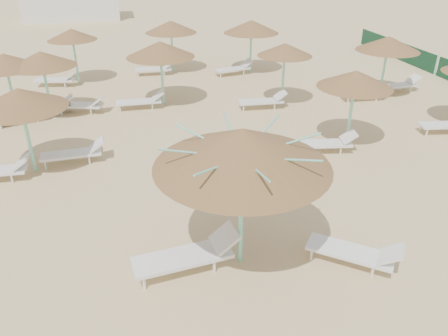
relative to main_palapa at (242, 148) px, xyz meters
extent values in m
plane|color=tan|center=(0.15, 0.22, -2.84)|extent=(120.00, 120.00, 0.00)
cylinder|color=#7FDCC0|center=(0.00, 0.00, -1.48)|extent=(0.11, 0.11, 2.73)
cone|color=brown|center=(0.00, 0.00, 0.01)|extent=(3.64, 3.64, 0.82)
cylinder|color=#7FDCC0|center=(0.00, 0.00, -0.26)|extent=(0.20, 0.20, 0.12)
cylinder|color=#7FDCC0|center=(0.84, 0.00, -0.03)|extent=(1.65, 0.04, 0.41)
cylinder|color=#7FDCC0|center=(0.59, 0.59, -0.03)|extent=(1.19, 1.19, 0.41)
cylinder|color=#7FDCC0|center=(0.00, 0.84, -0.03)|extent=(0.04, 1.65, 0.41)
cylinder|color=#7FDCC0|center=(-0.59, 0.59, -0.03)|extent=(1.19, 1.19, 0.41)
cylinder|color=#7FDCC0|center=(-0.84, 0.00, -0.03)|extent=(1.65, 0.04, 0.41)
cylinder|color=#7FDCC0|center=(-0.59, -0.59, -0.03)|extent=(1.19, 1.19, 0.41)
cylinder|color=#7FDCC0|center=(0.00, -0.84, -0.03)|extent=(0.04, 1.65, 0.41)
cylinder|color=#7FDCC0|center=(0.59, -0.59, -0.03)|extent=(1.19, 1.19, 0.41)
torus|color=red|center=(0.00, -0.10, -1.19)|extent=(0.72, 0.15, 0.72)
cylinder|color=silver|center=(-2.19, -0.44, -2.68)|extent=(0.07, 0.07, 0.32)
cylinder|color=silver|center=(-2.26, 0.13, -2.68)|extent=(0.07, 0.07, 0.32)
cylinder|color=silver|center=(-0.66, -0.25, -2.68)|extent=(0.07, 0.07, 0.32)
cylinder|color=silver|center=(-0.73, 0.32, -2.68)|extent=(0.07, 0.07, 0.32)
cube|color=silver|center=(-1.32, -0.05, -2.48)|extent=(2.25, 0.97, 0.09)
cube|color=silver|center=(-0.35, 0.07, -2.20)|extent=(0.64, 0.75, 0.42)
cylinder|color=silver|center=(1.59, -0.35, -2.70)|extent=(0.06, 0.06, 0.28)
cylinder|color=silver|center=(1.90, 0.04, -2.70)|extent=(0.06, 0.06, 0.28)
cylinder|color=silver|center=(2.64, -1.19, -2.70)|extent=(0.06, 0.06, 0.28)
cylinder|color=silver|center=(2.95, -0.80, -2.70)|extent=(0.06, 0.06, 0.28)
cube|color=silver|center=(2.37, -0.66, -2.52)|extent=(1.87, 1.67, 0.08)
cube|color=silver|center=(3.03, -1.19, -2.28)|extent=(0.75, 0.77, 0.36)
cylinder|color=#7FDCC0|center=(-5.17, 5.68, -1.69)|extent=(0.11, 0.11, 2.30)
cone|color=brown|center=(-5.17, 5.68, -0.45)|extent=(2.72, 2.72, 0.61)
cylinder|color=#7FDCC0|center=(-5.17, 5.68, -0.69)|extent=(0.20, 0.20, 0.12)
cylinder|color=silver|center=(-5.73, 5.01, -2.70)|extent=(0.06, 0.06, 0.28)
cylinder|color=silver|center=(-5.71, 5.51, -2.70)|extent=(0.06, 0.06, 0.28)
cube|color=silver|center=(-5.42, 5.24, -2.28)|extent=(0.51, 0.62, 0.36)
cylinder|color=silver|center=(-4.86, 5.70, -2.70)|extent=(0.06, 0.06, 0.28)
cylinder|color=silver|center=(-4.88, 6.20, -2.70)|extent=(0.06, 0.06, 0.28)
cylinder|color=silver|center=(-3.51, 5.75, -2.70)|extent=(0.06, 0.06, 0.28)
cylinder|color=silver|center=(-3.53, 6.25, -2.70)|extent=(0.06, 0.06, 0.28)
cube|color=silver|center=(-4.07, 5.98, -2.52)|extent=(1.92, 0.69, 0.08)
cube|color=silver|center=(-3.22, 6.01, -2.28)|extent=(0.51, 0.62, 0.36)
cylinder|color=#7FDCC0|center=(-5.15, 10.44, -1.69)|extent=(0.11, 0.11, 2.30)
cone|color=brown|center=(-5.15, 10.44, -0.45)|extent=(2.60, 2.60, 0.59)
cylinder|color=#7FDCC0|center=(-5.15, 10.44, -0.69)|extent=(0.20, 0.20, 0.12)
cylinder|color=silver|center=(-6.93, 9.56, -2.70)|extent=(0.06, 0.06, 0.28)
cylinder|color=silver|center=(-5.65, 9.98, -2.70)|extent=(0.06, 0.06, 0.28)
cylinder|color=silver|center=(-5.81, 10.45, -2.70)|extent=(0.06, 0.06, 0.28)
cube|color=silver|center=(-6.25, 10.04, -2.52)|extent=(2.00, 1.18, 0.08)
cube|color=silver|center=(-5.44, 10.31, -2.28)|extent=(0.65, 0.72, 0.36)
cylinder|color=silver|center=(-4.89, 10.76, -2.70)|extent=(0.06, 0.06, 0.28)
cylinder|color=silver|center=(-4.73, 11.23, -2.70)|extent=(0.06, 0.06, 0.28)
cylinder|color=silver|center=(-3.61, 10.33, -2.70)|extent=(0.06, 0.06, 0.28)
cylinder|color=silver|center=(-3.45, 10.81, -2.70)|extent=(0.06, 0.06, 0.28)
cube|color=silver|center=(-4.05, 10.74, -2.52)|extent=(2.00, 1.18, 0.08)
cube|color=silver|center=(-3.24, 10.48, -2.28)|extent=(0.65, 0.72, 0.36)
cylinder|color=#7FDCC0|center=(-4.35, 15.21, -1.69)|extent=(0.11, 0.11, 2.30)
cone|color=brown|center=(-4.35, 15.21, -0.46)|extent=(2.37, 2.37, 0.53)
cylinder|color=#7FDCC0|center=(-4.35, 15.21, -0.69)|extent=(0.20, 0.20, 0.12)
cylinder|color=silver|center=(-6.28, 14.73, -2.70)|extent=(0.06, 0.06, 0.28)
cylinder|color=silver|center=(-6.18, 15.22, -2.70)|extent=(0.06, 0.06, 0.28)
cylinder|color=silver|center=(-4.96, 14.45, -2.70)|extent=(0.06, 0.06, 0.28)
cylinder|color=silver|center=(-4.86, 14.93, -2.70)|extent=(0.06, 0.06, 0.28)
cube|color=silver|center=(-5.45, 14.81, -2.52)|extent=(1.99, 1.01, 0.08)
cube|color=silver|center=(-4.62, 14.63, -2.28)|extent=(0.60, 0.69, 0.36)
cylinder|color=#7FDCC0|center=(-0.52, 11.01, -1.69)|extent=(0.11, 0.11, 2.30)
cone|color=brown|center=(-0.52, 11.01, -0.45)|extent=(2.89, 2.89, 0.65)
cylinder|color=#7FDCC0|center=(-0.52, 11.01, -0.69)|extent=(0.20, 0.20, 0.12)
cylinder|color=silver|center=(-2.42, 10.37, -2.70)|extent=(0.06, 0.06, 0.28)
cylinder|color=silver|center=(-2.41, 10.87, -2.70)|extent=(0.06, 0.06, 0.28)
cylinder|color=silver|center=(-1.07, 10.35, -2.70)|extent=(0.06, 0.06, 0.28)
cylinder|color=silver|center=(-1.06, 10.85, -2.70)|extent=(0.06, 0.06, 0.28)
cube|color=silver|center=(-1.62, 10.61, -2.52)|extent=(1.91, 0.65, 0.08)
cube|color=silver|center=(-0.77, 10.59, -2.28)|extent=(0.49, 0.61, 0.36)
cylinder|color=#7FDCC0|center=(0.56, 16.08, -1.69)|extent=(0.11, 0.11, 2.30)
cone|color=brown|center=(0.56, 16.08, -0.45)|extent=(2.71, 2.71, 0.61)
cylinder|color=#7FDCC0|center=(0.56, 16.08, -0.69)|extent=(0.20, 0.20, 0.12)
cylinder|color=silver|center=(-1.35, 15.47, -2.70)|extent=(0.06, 0.06, 0.28)
cylinder|color=silver|center=(-1.32, 15.97, -2.70)|extent=(0.06, 0.06, 0.28)
cylinder|color=silver|center=(0.00, 15.39, -2.70)|extent=(0.06, 0.06, 0.28)
cylinder|color=silver|center=(0.03, 15.89, -2.70)|extent=(0.06, 0.06, 0.28)
cube|color=silver|center=(-0.54, 15.68, -2.52)|extent=(1.93, 0.73, 0.08)
cube|color=silver|center=(0.31, 15.62, -2.28)|extent=(0.52, 0.63, 0.36)
cylinder|color=#7FDCC0|center=(5.35, 5.24, -1.69)|extent=(0.11, 0.11, 2.30)
cone|color=brown|center=(5.35, 5.24, -0.46)|extent=(2.52, 2.52, 0.57)
cylinder|color=#7FDCC0|center=(5.35, 5.24, -0.69)|extent=(0.20, 0.20, 0.12)
cylinder|color=silver|center=(3.41, 4.73, -2.70)|extent=(0.06, 0.06, 0.28)
cylinder|color=silver|center=(3.50, 5.22, -2.70)|extent=(0.06, 0.06, 0.28)
cylinder|color=silver|center=(4.74, 4.49, -2.70)|extent=(0.06, 0.06, 0.28)
cylinder|color=silver|center=(4.83, 4.99, -2.70)|extent=(0.06, 0.06, 0.28)
cube|color=silver|center=(4.25, 4.84, -2.52)|extent=(1.98, 0.94, 0.08)
cube|color=silver|center=(5.08, 4.69, -2.28)|extent=(0.58, 0.68, 0.36)
cylinder|color=#7FDCC0|center=(4.57, 9.83, -1.69)|extent=(0.11, 0.11, 2.30)
cone|color=brown|center=(4.57, 9.83, -0.46)|extent=(2.32, 2.32, 0.52)
cylinder|color=#7FDCC0|center=(4.57, 9.83, -0.69)|extent=(0.20, 0.20, 0.12)
cylinder|color=silver|center=(2.66, 9.24, -2.70)|extent=(0.06, 0.06, 0.28)
cylinder|color=silver|center=(2.69, 9.74, -2.70)|extent=(0.06, 0.06, 0.28)
cylinder|color=silver|center=(4.00, 9.14, -2.70)|extent=(0.06, 0.06, 0.28)
cylinder|color=silver|center=(4.04, 9.64, -2.70)|extent=(0.06, 0.06, 0.28)
cube|color=silver|center=(3.47, 9.43, -2.52)|extent=(1.94, 0.75, 0.08)
cube|color=silver|center=(4.32, 9.37, -2.28)|extent=(0.53, 0.63, 0.36)
cylinder|color=#7FDCC0|center=(4.66, 15.11, -1.69)|extent=(0.11, 0.11, 2.30)
cone|color=brown|center=(4.66, 15.11, -0.44)|extent=(2.91, 2.91, 0.65)
cylinder|color=#7FDCC0|center=(4.66, 15.11, -0.69)|extent=(0.20, 0.20, 0.12)
cylinder|color=silver|center=(2.83, 14.31, -2.70)|extent=(0.06, 0.06, 0.28)
cylinder|color=silver|center=(2.73, 14.80, -2.70)|extent=(0.06, 0.06, 0.28)
cylinder|color=silver|center=(4.15, 14.57, -2.70)|extent=(0.06, 0.06, 0.28)
cylinder|color=silver|center=(4.06, 15.06, -2.70)|extent=(0.06, 0.06, 0.28)
cube|color=silver|center=(3.56, 14.71, -2.52)|extent=(1.98, 0.97, 0.08)
cube|color=silver|center=(4.40, 14.88, -2.28)|extent=(0.59, 0.68, 0.36)
cylinder|color=silver|center=(8.57, 5.19, -2.70)|extent=(0.06, 0.06, 0.28)
cylinder|color=silver|center=(8.64, 5.69, -2.70)|extent=(0.06, 0.06, 0.28)
cube|color=silver|center=(9.40, 5.32, -2.52)|extent=(1.97, 0.90, 0.08)
cylinder|color=#7FDCC0|center=(9.38, 9.80, -1.69)|extent=(0.11, 0.11, 2.30)
cone|color=brown|center=(9.38, 9.80, -0.45)|extent=(2.78, 2.78, 0.63)
cylinder|color=#7FDCC0|center=(9.38, 9.80, -0.69)|extent=(0.20, 0.20, 0.12)
cylinder|color=silver|center=(7.47, 9.21, -2.70)|extent=(0.06, 0.06, 0.28)
cylinder|color=silver|center=(7.50, 9.71, -2.70)|extent=(0.06, 0.06, 0.28)
cylinder|color=silver|center=(8.81, 9.12, -2.70)|extent=(0.06, 0.06, 0.28)
cylinder|color=silver|center=(8.85, 9.61, -2.70)|extent=(0.06, 0.06, 0.28)
cube|color=silver|center=(8.28, 9.40, -2.52)|extent=(1.94, 0.75, 0.08)
cube|color=silver|center=(9.13, 9.34, -2.28)|extent=(0.52, 0.63, 0.36)
cylinder|color=silver|center=(9.70, 9.80, -2.70)|extent=(0.06, 0.06, 0.28)
cylinder|color=silver|center=(9.67, 10.30, -2.70)|extent=(0.06, 0.06, 0.28)
cylinder|color=silver|center=(11.05, 9.89, -2.70)|extent=(0.06, 0.06, 0.28)
cylinder|color=silver|center=(11.01, 10.39, -2.70)|extent=(0.06, 0.06, 0.28)
cube|color=silver|center=(10.48, 10.10, -2.52)|extent=(1.94, 0.75, 0.08)
cube|color=silver|center=(11.33, 10.16, -2.28)|extent=(0.52, 0.63, 0.36)
cylinder|color=#7FDCC0|center=(-6.47, 10.45, -1.69)|extent=(0.11, 0.11, 2.30)
cone|color=brown|center=(-6.47, 10.45, -0.46)|extent=(2.52, 2.52, 0.57)
cylinder|color=#7FDCC0|center=(-6.47, 10.45, -0.69)|extent=(0.20, 0.20, 0.12)
cylinder|color=silver|center=(-7.00, 10.24, -2.70)|extent=(0.06, 0.06, 0.28)
cube|color=silver|center=(-6.73, 9.95, -2.28)|extent=(0.55, 0.65, 0.36)
cylinder|color=silver|center=(-6.14, 10.41, -2.70)|extent=(0.06, 0.06, 0.28)
cylinder|color=silver|center=(-6.20, 10.91, -2.70)|extent=(0.06, 0.06, 0.28)
cylinder|color=silver|center=(-4.80, 10.57, -2.70)|extent=(0.06, 0.06, 0.28)
cylinder|color=silver|center=(-4.86, 11.06, -2.70)|extent=(0.06, 0.06, 0.28)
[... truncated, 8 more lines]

